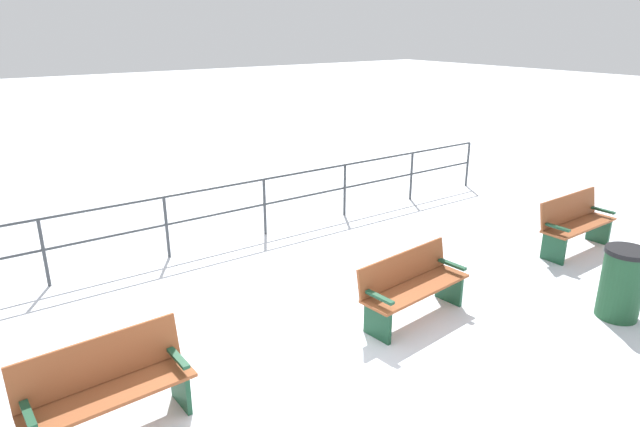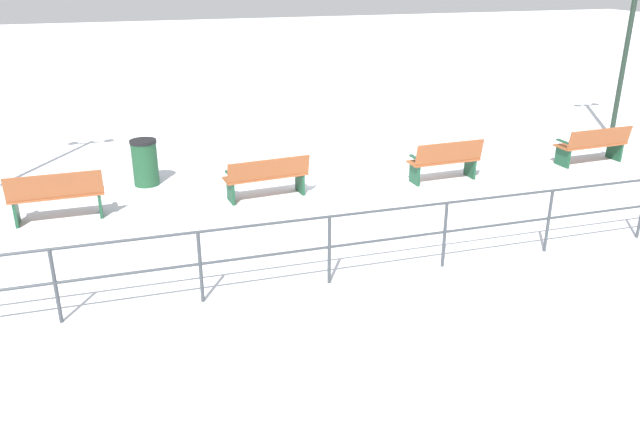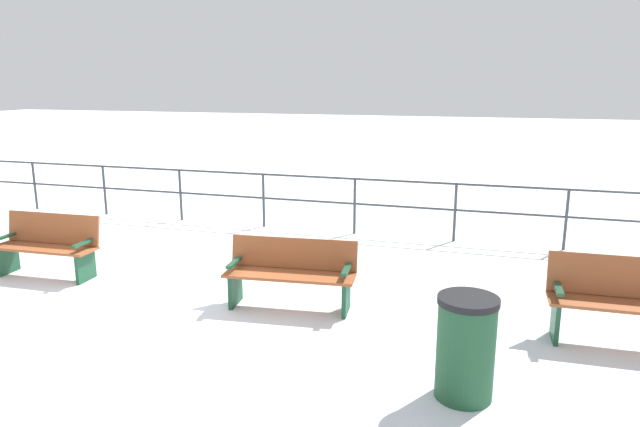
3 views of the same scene
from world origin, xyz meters
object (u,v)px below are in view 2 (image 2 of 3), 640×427
Objects in this scene: bench_second at (445,160)px; bench_fourth at (57,195)px; bench_nearest at (593,144)px; bench_third at (267,176)px; trash_bin at (145,162)px.

bench_fourth is (0.05, 7.50, 0.03)m from bench_second.
bench_nearest reaches higher than bench_third.
bench_nearest is 1.06× the size of bench_fourth.
bench_fourth is at bearing 135.19° from trash_bin.
trash_bin is (1.58, -1.57, -0.02)m from bench_fourth.
bench_second is at bearing -91.71° from bench_fourth.
bench_nearest is 1.80× the size of trash_bin.
bench_third is at bearing -90.61° from bench_fourth.
trash_bin reaches higher than bench_third.
bench_fourth is at bearing 87.34° from bench_nearest.
bench_third is at bearing 87.20° from bench_nearest.
bench_second is 0.96× the size of bench_fourth.
bench_second is (-0.14, 3.75, 0.01)m from bench_nearest.
bench_third is (-0.04, 7.49, -0.00)m from bench_nearest.
bench_nearest is 9.79m from trash_bin.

